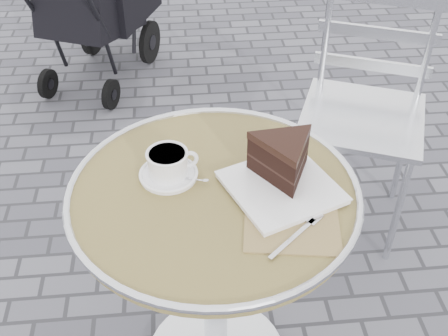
{
  "coord_description": "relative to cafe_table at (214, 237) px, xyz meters",
  "views": [
    {
      "loc": [
        -0.07,
        -1.02,
        1.63
      ],
      "look_at": [
        0.03,
        0.02,
        0.78
      ],
      "focal_mm": 45.0,
      "sensor_mm": 36.0,
      "label": 1
    }
  ],
  "objects": [
    {
      "name": "cappuccino_set",
      "position": [
        -0.11,
        0.06,
        0.2
      ],
      "size": [
        0.16,
        0.14,
        0.07
      ],
      "rotation": [
        0.0,
        0.0,
        0.2
      ],
      "color": "white",
      "rests_on": "cafe_table"
    },
    {
      "name": "baby_stroller",
      "position": [
        -0.47,
        1.91,
        -0.15
      ],
      "size": [
        0.7,
        0.96,
        0.92
      ],
      "rotation": [
        0.0,
        0.0,
        -0.39
      ],
      "color": "black",
      "rests_on": "ground"
    },
    {
      "name": "bistro_chair",
      "position": [
        0.62,
        0.71,
        0.02
      ],
      "size": [
        0.56,
        0.56,
        0.95
      ],
      "rotation": [
        0.0,
        0.0,
        -0.39
      ],
      "color": "silver",
      "rests_on": "ground"
    },
    {
      "name": "cafe_table",
      "position": [
        0.0,
        0.0,
        0.0
      ],
      "size": [
        0.72,
        0.72,
        0.74
      ],
      "color": "silver",
      "rests_on": "ground"
    },
    {
      "name": "cake_plate_set",
      "position": [
        0.17,
        0.01,
        0.22
      ],
      "size": [
        0.31,
        0.41,
        0.13
      ],
      "rotation": [
        0.0,
        0.0,
        0.38
      ],
      "color": "#8E734E",
      "rests_on": "cafe_table"
    }
  ]
}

